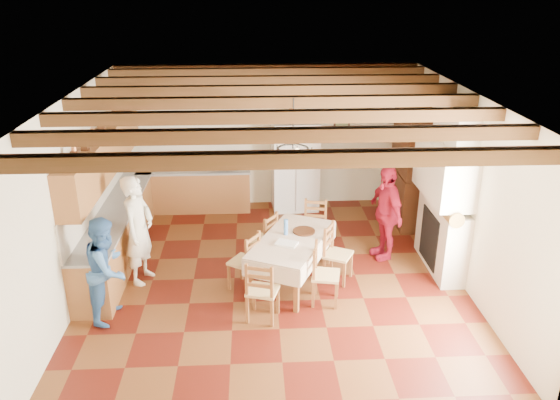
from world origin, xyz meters
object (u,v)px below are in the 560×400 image
object	(u,v)px
dining_table	(292,243)
chair_end_far	(314,228)
microwave	(226,162)
chair_left_near	(244,260)
refrigerator	(295,165)
chair_end_near	(263,289)
hutch	(411,166)
chair_right_far	(338,254)
person_man	(139,230)
chair_right_near	(326,274)
person_woman_red	(386,212)
chair_left_far	(262,239)
person_woman_blue	(107,269)

from	to	relation	value
dining_table	chair_end_far	bearing A→B (deg)	64.61
chair_end_far	microwave	xyz separation A→B (m)	(-1.62, 2.11, 0.55)
chair_left_near	chair_end_far	distance (m)	1.68
refrigerator	chair_end_near	distance (m)	4.24
hutch	chair_right_far	size ratio (longest dim) A/B	2.47
dining_table	person_man	xyz separation A→B (m)	(-2.41, 0.19, 0.20)
dining_table	chair_right_near	bearing A→B (deg)	-53.52
chair_left_near	dining_table	bearing A→B (deg)	132.86
refrigerator	chair_end_near	xyz separation A→B (m)	(-0.77, -4.14, -0.46)
dining_table	chair_right_far	xyz separation A→B (m)	(0.75, 0.01, -0.21)
refrigerator	person_woman_red	world-z (taller)	refrigerator
dining_table	person_woman_red	xyz separation A→B (m)	(1.67, 0.79, 0.15)
refrigerator	hutch	xyz separation A→B (m)	(2.20, -0.89, 0.24)
hutch	dining_table	size ratio (longest dim) A/B	1.19
dining_table	hutch	bearing A→B (deg)	42.04
chair_left_far	person_woman_blue	distance (m)	2.65
dining_table	chair_right_near	xyz separation A→B (m)	(0.46, -0.63, -0.21)
chair_end_near	person_man	world-z (taller)	person_man
refrigerator	person_man	xyz separation A→B (m)	(-2.70, -2.94, -0.05)
chair_left_near	chair_end_far	xyz separation A→B (m)	(1.24, 1.13, 0.00)
chair_right_far	person_woman_red	size ratio (longest dim) A/B	0.57
chair_left_far	chair_left_near	bearing A→B (deg)	11.19
chair_left_near	person_woman_blue	world-z (taller)	person_woman_blue
chair_left_near	microwave	xyz separation A→B (m)	(-0.38, 3.24, 0.55)
microwave	chair_right_near	bearing A→B (deg)	-76.20
refrigerator	person_woman_blue	size ratio (longest dim) A/B	1.21
chair_left_near	chair_left_far	world-z (taller)	same
chair_end_far	microwave	distance (m)	2.71
chair_end_far	person_man	bearing A→B (deg)	-152.86
refrigerator	person_man	size ratio (longest dim) A/B	1.05
chair_right_near	chair_end_near	world-z (taller)	same
refrigerator	microwave	size ratio (longest dim) A/B	3.90
chair_end_far	chair_right_far	bearing A→B (deg)	-62.99
chair_right_far	chair_left_far	bearing A→B (deg)	91.56
refrigerator	chair_end_far	size ratio (longest dim) A/B	1.97
hutch	microwave	bearing A→B (deg)	166.78
person_man	microwave	world-z (taller)	person_man
microwave	chair_right_far	bearing A→B (deg)	-68.07
refrigerator	chair_right_far	world-z (taller)	refrigerator
chair_right_near	person_man	bearing A→B (deg)	85.78
hutch	chair_left_far	size ratio (longest dim) A/B	2.47
chair_right_near	chair_end_far	size ratio (longest dim) A/B	1.00
chair_right_near	person_man	size ratio (longest dim) A/B	0.54
chair_end_near	person_man	distance (m)	2.30
refrigerator	hutch	size ratio (longest dim) A/B	0.80
person_man	person_woman_red	world-z (taller)	person_man
chair_end_far	person_woman_red	xyz separation A→B (m)	(1.20, -0.20, 0.36)
hutch	person_man	size ratio (longest dim) A/B	1.32
hutch	person_man	bearing A→B (deg)	-157.12
chair_right_near	chair_right_far	xyz separation A→B (m)	(0.28, 0.64, 0.00)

